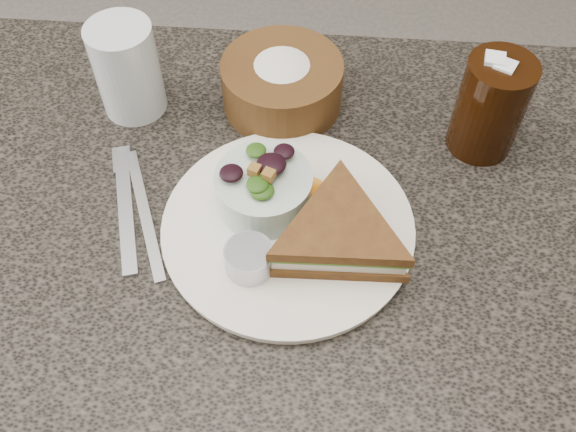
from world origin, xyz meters
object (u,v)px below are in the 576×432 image
Objects in this scene: bread_basket at (282,77)px; sandwich at (339,235)px; dressing_ramekin at (249,259)px; dining_table at (275,343)px; cola_glass at (492,103)px; dinner_plate at (288,227)px; salad_bowl at (264,185)px; water_glass at (127,69)px.

sandwich is at bearing -70.77° from bread_basket.
dining_table is at bearing 80.46° from dressing_ramekin.
bread_basket is 0.27m from cola_glass.
dressing_ramekin is at bearing -162.04° from sandwich.
dinner_plate is at bearing -146.12° from cola_glass.
salad_bowl is at bearing 145.72° from sandwich.
salad_bowl is 0.30m from cola_glass.
salad_bowl is at bearing -154.40° from cola_glass.
dressing_ramekin is (-0.01, -0.08, 0.40)m from dining_table.
water_glass is (-0.19, 0.26, 0.04)m from dressing_ramekin.
sandwich is at bearing 19.63° from dressing_ramekin.
water_glass is at bearing 126.27° from dressing_ramekin.
salad_bowl is at bearing -39.89° from water_glass.
dressing_ramekin is (-0.10, -0.04, -0.01)m from sandwich.
dining_table is at bearing -89.85° from bread_basket.
sandwich is 0.11m from salad_bowl.
dressing_ramekin reaches higher than dining_table.
salad_bowl is at bearing -91.88° from bread_basket.
water_glass reaches higher than dining_table.
cola_glass is at bearing 33.88° from dinner_plate.
dressing_ramekin is at bearing -53.73° from water_glass.
dinner_plate is at bearing -83.38° from bread_basket.
bread_basket is at bearing 107.56° from sandwich.
bread_basket is (0.01, 0.28, 0.02)m from dressing_ramekin.
sandwich reaches higher than dressing_ramekin.
water_glass reaches higher than bread_basket.
water_glass is at bearing 140.11° from salad_bowl.
dining_table is 0.41m from dressing_ramekin.
cola_glass is (0.28, 0.23, 0.04)m from dressing_ramekin.
dressing_ramekin is 0.38× the size of cola_glass.
salad_bowl is at bearing 85.44° from dressing_ramekin.
salad_bowl is 0.26m from water_glass.
dinner_plate is 0.22m from bread_basket.
sandwich is at bearing -37.73° from water_glass.
bread_basket is at bearing 88.12° from salad_bowl.
dinner_plate is at bearing -45.10° from salad_bowl.
salad_bowl reaches higher than dinner_plate.
sandwich is 0.11m from dressing_ramekin.
dining_table is 0.54m from cola_glass.
dinner_plate is 2.57× the size of salad_bowl.
water_glass is (-0.47, 0.03, -0.01)m from cola_glass.
dressing_ramekin is at bearing -141.33° from cola_glass.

